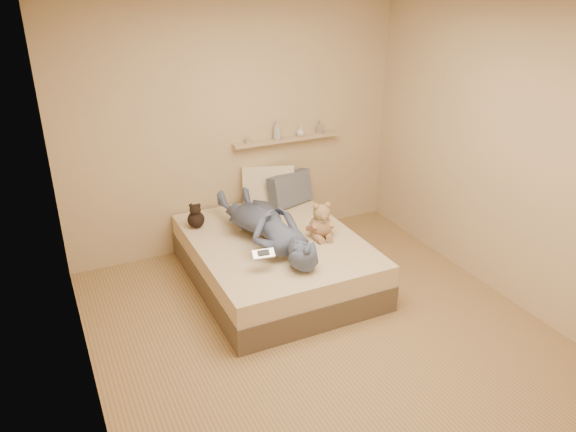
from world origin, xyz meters
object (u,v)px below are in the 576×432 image
pillow_grey (290,189)px  person (266,225)px  bed (275,260)px  wall_shelf (287,139)px  dark_plush (196,217)px  pillow_cream (268,185)px  game_console (263,254)px  teddy_bear (321,223)px

pillow_grey → person: 0.92m
bed → wall_shelf: (0.55, 0.91, 0.88)m
dark_plush → pillow_cream: (0.89, 0.27, 0.09)m
game_console → teddy_bear: bearing=25.5°
bed → dark_plush: size_ratio=7.37×
person → wall_shelf: bearing=-129.5°
bed → pillow_cream: pillow_cream is taller
bed → teddy_bear: 0.57m
bed → person: person is taller
bed → game_console: (-0.33, -0.51, 0.39)m
pillow_cream → game_console: bearing=-115.2°
game_console → dark_plush: 1.10m
teddy_bear → game_console: bearing=-154.5°
game_console → wall_shelf: bearing=58.0°
bed → pillow_cream: size_ratio=3.45×
dark_plush → pillow_cream: bearing=17.0°
pillow_grey → person: (-0.58, -0.71, 0.01)m
bed → game_console: bearing=-123.4°
dark_plush → pillow_grey: pillow_grey is taller
pillow_grey → person: size_ratio=0.34×
pillow_grey → pillow_cream: bearing=143.8°
game_console → wall_shelf: wall_shelf is taller
game_console → pillow_cream: (0.63, 1.34, 0.04)m
dark_plush → wall_shelf: bearing=17.0°
game_console → dark_plush: (-0.26, 1.07, -0.05)m
game_console → pillow_grey: size_ratio=0.39×
wall_shelf → bed: bearing=-121.2°
bed → dark_plush: bearing=136.9°
bed → wall_shelf: wall_shelf is taller
pillow_cream → wall_shelf: bearing=17.2°
game_console → pillow_grey: 1.45m
teddy_bear → pillow_cream: (-0.11, 0.98, 0.05)m
game_console → pillow_grey: pillow_grey is taller
game_console → pillow_cream: size_ratio=0.35×
game_console → teddy_bear: (0.74, 0.35, -0.02)m
person → wall_shelf: 1.23m
person → dark_plush: bearing=-54.3°
bed → pillow_cream: 0.98m
bed → person: 0.42m
dark_plush → pillow_grey: size_ratio=0.52×
person → bed: bearing=-170.4°
teddy_bear → pillow_cream: 0.99m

